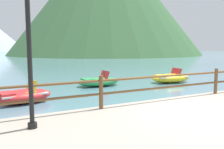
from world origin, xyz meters
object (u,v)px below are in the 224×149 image
at_px(lamp_post, 27,6).
at_px(pedal_boat_2, 99,81).
at_px(pedal_boat_1, 23,96).
at_px(pedal_boat_0, 171,78).

relative_size(lamp_post, pedal_boat_2, 1.79).
bearing_deg(lamp_post, pedal_boat_1, 86.47).
distance_m(lamp_post, pedal_boat_2, 8.34).
bearing_deg(pedal_boat_2, lamp_post, -124.40).
distance_m(pedal_boat_1, pedal_boat_2, 4.75).
bearing_deg(pedal_boat_1, pedal_boat_2, 28.12).
xyz_separation_m(pedal_boat_1, pedal_boat_2, (4.19, 2.24, -0.03)).
height_order(lamp_post, pedal_boat_2, lamp_post).
bearing_deg(pedal_boat_0, pedal_boat_2, 168.59).
relative_size(lamp_post, pedal_boat_1, 1.84).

